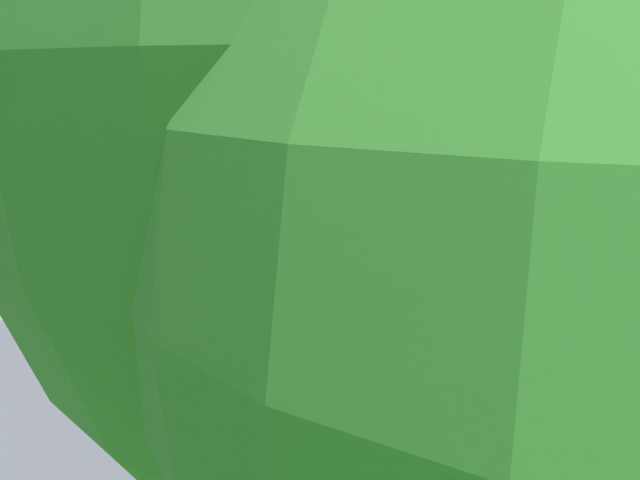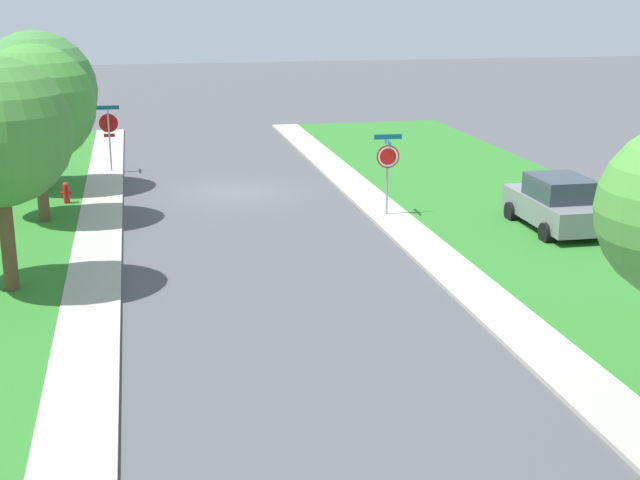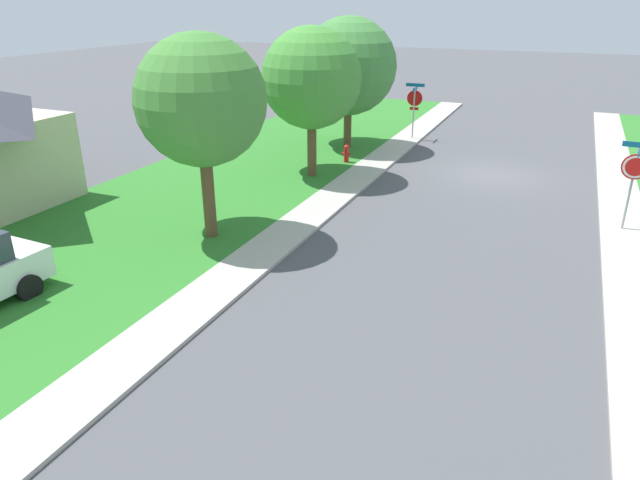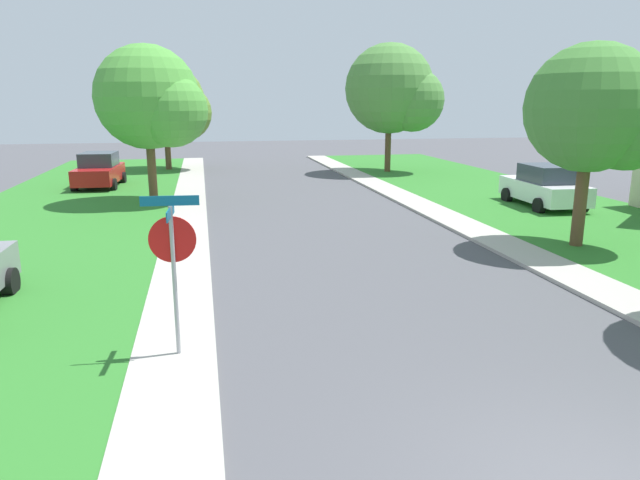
% 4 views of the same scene
% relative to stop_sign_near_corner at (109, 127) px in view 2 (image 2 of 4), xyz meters
% --- Properties ---
extents(ground_plane, '(120.00, 120.00, 0.00)m').
position_rel_stop_sign_near_corner_xyz_m(ground_plane, '(-4.46, 4.80, -1.88)').
color(ground_plane, '#4C4C51').
extents(sidewalk_east, '(1.40, 56.00, 0.10)m').
position_rel_stop_sign_near_corner_xyz_m(sidewalk_east, '(0.24, 16.80, -1.83)').
color(sidewalk_east, '#ADA89E').
rests_on(sidewalk_east, ground).
extents(sidewalk_west, '(1.40, 56.00, 0.10)m').
position_rel_stop_sign_near_corner_xyz_m(sidewalk_west, '(-9.16, 16.80, -1.83)').
color(sidewalk_west, '#ADA89E').
rests_on(sidewalk_west, ground).
extents(lawn_west, '(8.00, 56.00, 0.08)m').
position_rel_stop_sign_near_corner_xyz_m(lawn_west, '(-13.86, 16.80, -1.84)').
color(lawn_west, '#2D7528').
rests_on(lawn_west, ground).
extents(stop_sign_near_corner, '(0.92, 0.92, 2.77)m').
position_rel_stop_sign_near_corner_xyz_m(stop_sign_near_corner, '(0.00, 0.00, 0.00)').
color(stop_sign_near_corner, '#9E9EA3').
rests_on(stop_sign_near_corner, ground).
extents(stop_sign_far_corner, '(0.92, 0.92, 2.77)m').
position_rel_stop_sign_near_corner_xyz_m(stop_sign_far_corner, '(-9.08, 9.47, 0.01)').
color(stop_sign_far_corner, '#9E9EA3').
rests_on(stop_sign_far_corner, ground).
extents(car_grey_kerbside_mid, '(2.09, 4.33, 1.76)m').
position_rel_stop_sign_near_corner_xyz_m(car_grey_kerbside_mid, '(-13.77, 12.23, -1.00)').
color(car_grey_kerbside_mid, gray).
rests_on(car_grey_kerbside_mid, ground).
extents(tree_across_left, '(4.64, 4.31, 5.91)m').
position_rel_stop_sign_near_corner_xyz_m(tree_across_left, '(2.61, 2.81, 1.73)').
color(tree_across_left, brown).
rests_on(tree_across_left, ground).
extents(tree_sidewalk_mid, '(4.05, 3.77, 5.72)m').
position_rel_stop_sign_near_corner_xyz_m(tree_sidewalk_mid, '(2.20, 7.80, 1.83)').
color(tree_sidewalk_mid, brown).
rests_on(tree_sidewalk_mid, ground).
extents(fire_hydrant, '(0.38, 0.22, 0.83)m').
position_rel_stop_sign_near_corner_xyz_m(fire_hydrant, '(1.44, 5.55, -1.44)').
color(fire_hydrant, red).
rests_on(fire_hydrant, ground).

